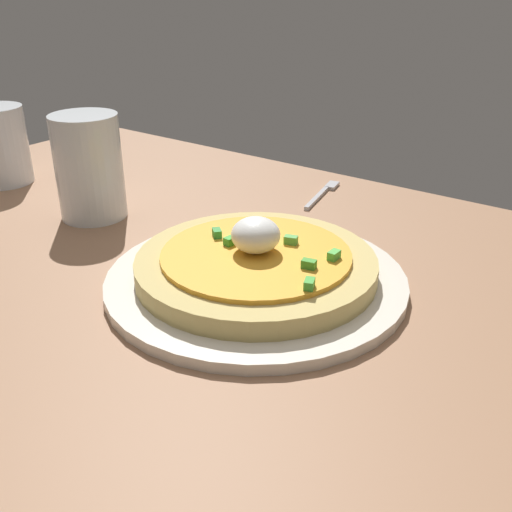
{
  "coord_description": "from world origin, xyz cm",
  "views": [
    {
      "loc": [
        37.24,
        -42.91,
        30.18
      ],
      "look_at": [
        7.41,
        -2.46,
        5.71
      ],
      "focal_mm": 41.33,
      "sensor_mm": 36.0,
      "label": 1
    }
  ],
  "objects_px": {
    "fork": "(325,193)",
    "cup_far": "(93,168)",
    "plate": "(256,280)",
    "pizza": "(256,263)"
  },
  "relations": [
    {
      "from": "plate",
      "to": "fork",
      "type": "xyz_separation_m",
      "value": [
        -0.08,
        0.26,
        -0.0
      ]
    },
    {
      "from": "pizza",
      "to": "cup_far",
      "type": "distance_m",
      "value": 0.27
    },
    {
      "from": "plate",
      "to": "pizza",
      "type": "bearing_deg",
      "value": 99.71
    },
    {
      "from": "plate",
      "to": "cup_far",
      "type": "distance_m",
      "value": 0.27
    },
    {
      "from": "fork",
      "to": "cup_far",
      "type": "bearing_deg",
      "value": 127.66
    },
    {
      "from": "cup_far",
      "to": "fork",
      "type": "distance_m",
      "value": 0.31
    },
    {
      "from": "fork",
      "to": "plate",
      "type": "bearing_deg",
      "value": -176.56
    },
    {
      "from": "cup_far",
      "to": "fork",
      "type": "height_order",
      "value": "cup_far"
    },
    {
      "from": "pizza",
      "to": "fork",
      "type": "relative_size",
      "value": 2.03
    },
    {
      "from": "pizza",
      "to": "fork",
      "type": "distance_m",
      "value": 0.27
    }
  ]
}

